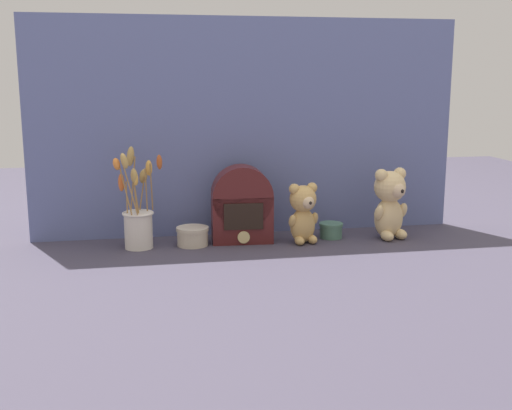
% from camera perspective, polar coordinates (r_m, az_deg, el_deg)
% --- Properties ---
extents(ground_plane, '(4.00, 4.00, 0.00)m').
position_cam_1_polar(ground_plane, '(2.10, 0.10, -3.51)').
color(ground_plane, '#3D3847').
extents(backdrop_wall, '(1.47, 0.02, 0.73)m').
position_cam_1_polar(backdrop_wall, '(2.20, -0.71, 6.89)').
color(backdrop_wall, slate).
rests_on(backdrop_wall, ground).
extents(teddy_bear_large, '(0.13, 0.12, 0.24)m').
position_cam_1_polar(teddy_bear_large, '(2.19, 11.83, 0.25)').
color(teddy_bear_large, '#DBBC84').
rests_on(teddy_bear_large, ground).
extents(teddy_bear_medium, '(0.11, 0.10, 0.20)m').
position_cam_1_polar(teddy_bear_medium, '(2.10, 4.22, -0.62)').
color(teddy_bear_medium, tan).
rests_on(teddy_bear_medium, ground).
extents(flower_vase, '(0.16, 0.13, 0.32)m').
position_cam_1_polar(flower_vase, '(2.06, -10.46, -1.18)').
color(flower_vase, silver).
rests_on(flower_vase, ground).
extents(vintage_radio, '(0.20, 0.12, 0.25)m').
position_cam_1_polar(vintage_radio, '(2.11, -1.26, -0.08)').
color(vintage_radio, '#4C1919').
rests_on(vintage_radio, ground).
extents(decorative_tin_tall, '(0.08, 0.08, 0.05)m').
position_cam_1_polar(decorative_tin_tall, '(2.19, 6.68, -2.24)').
color(decorative_tin_tall, '#47705B').
rests_on(decorative_tin_tall, ground).
extents(decorative_tin_short, '(0.11, 0.11, 0.06)m').
position_cam_1_polar(decorative_tin_short, '(2.09, -5.66, -2.77)').
color(decorative_tin_short, beige).
rests_on(decorative_tin_short, ground).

